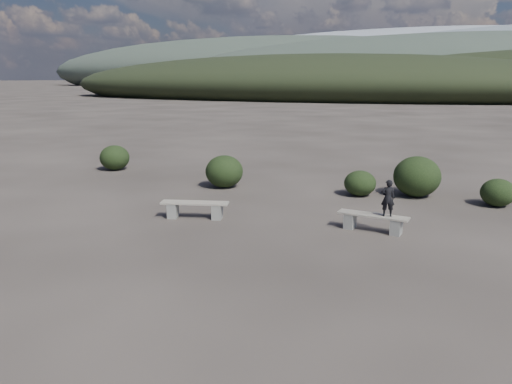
% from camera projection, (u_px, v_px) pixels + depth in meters
% --- Properties ---
extents(ground, '(1200.00, 1200.00, 0.00)m').
position_uv_depth(ground, '(165.00, 272.00, 10.78)').
color(ground, '#2E2824').
rests_on(ground, ground).
extents(bench_left, '(2.05, 0.98, 0.50)m').
position_uv_depth(bench_left, '(195.00, 208.00, 14.85)').
color(bench_left, slate).
rests_on(bench_left, ground).
extents(bench_right, '(1.95, 0.58, 0.48)m').
position_uv_depth(bench_right, '(373.00, 221.00, 13.59)').
color(bench_right, slate).
rests_on(bench_right, ground).
extents(seated_person, '(0.42, 0.34, 1.00)m').
position_uv_depth(seated_person, '(388.00, 198.00, 13.26)').
color(seated_person, black).
rests_on(seated_person, bench_right).
extents(shrub_b, '(1.44, 1.44, 1.23)m').
position_uv_depth(shrub_b, '(224.00, 171.00, 19.01)').
color(shrub_b, black).
rests_on(shrub_b, ground).
extents(shrub_c, '(1.13, 1.13, 0.90)m').
position_uv_depth(shrub_c, '(360.00, 183.00, 17.68)').
color(shrub_c, black).
rests_on(shrub_c, ground).
extents(shrub_d, '(1.63, 1.63, 1.43)m').
position_uv_depth(shrub_d, '(417.00, 177.00, 17.52)').
color(shrub_d, black).
rests_on(shrub_d, ground).
extents(shrub_e, '(1.09, 1.09, 0.91)m').
position_uv_depth(shrub_e, '(498.00, 193.00, 16.22)').
color(shrub_e, black).
rests_on(shrub_e, ground).
extents(shrub_f, '(1.33, 1.33, 1.12)m').
position_uv_depth(shrub_f, '(115.00, 158.00, 22.62)').
color(shrub_f, black).
rests_on(shrub_f, ground).
extents(mountain_ridges, '(500.00, 400.00, 56.00)m').
position_uv_depth(mountain_ridges, '(449.00, 67.00, 315.77)').
color(mountain_ridges, black).
rests_on(mountain_ridges, ground).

